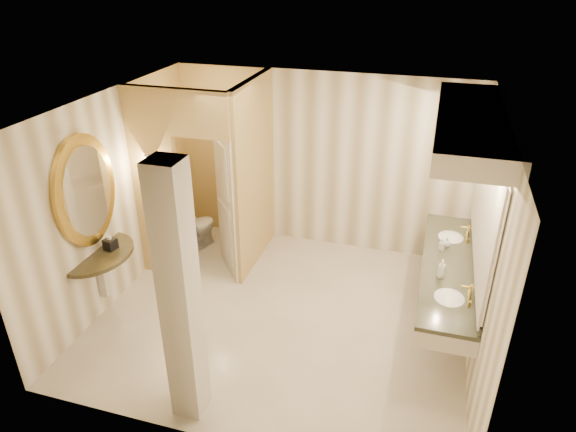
# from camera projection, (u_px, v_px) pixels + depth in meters

# --- Properties ---
(floor) EXTENTS (4.50, 4.50, 0.00)m
(floor) POSITION_uv_depth(u_px,v_px,m) (283.00, 315.00, 6.59)
(floor) COLOR beige
(floor) RESTS_ON ground
(ceiling) EXTENTS (4.50, 4.50, 0.00)m
(ceiling) POSITION_uv_depth(u_px,v_px,m) (281.00, 108.00, 5.36)
(ceiling) COLOR silver
(ceiling) RESTS_ON wall_back
(wall_back) EXTENTS (4.50, 0.02, 2.70)m
(wall_back) POSITION_uv_depth(u_px,v_px,m) (321.00, 162.00, 7.69)
(wall_back) COLOR white
(wall_back) RESTS_ON floor
(wall_front) EXTENTS (4.50, 0.02, 2.70)m
(wall_front) POSITION_uv_depth(u_px,v_px,m) (212.00, 329.00, 4.27)
(wall_front) COLOR white
(wall_front) RESTS_ON floor
(wall_left) EXTENTS (0.02, 4.00, 2.70)m
(wall_left) POSITION_uv_depth(u_px,v_px,m) (114.00, 199.00, 6.55)
(wall_left) COLOR white
(wall_left) RESTS_ON floor
(wall_right) EXTENTS (0.02, 4.00, 2.70)m
(wall_right) POSITION_uv_depth(u_px,v_px,m) (486.00, 250.00, 5.41)
(wall_right) COLOR white
(wall_right) RESTS_ON floor
(toilet_closet) EXTENTS (1.50, 1.55, 2.70)m
(toilet_closet) POSITION_uv_depth(u_px,v_px,m) (224.00, 178.00, 7.07)
(toilet_closet) COLOR #D2BE6E
(toilet_closet) RESTS_ON floor
(wall_sconce) EXTENTS (0.14, 0.14, 0.42)m
(wall_sconce) POSITION_uv_depth(u_px,v_px,m) (150.00, 162.00, 6.66)
(wall_sconce) COLOR gold
(wall_sconce) RESTS_ON toilet_closet
(vanity) EXTENTS (0.75, 2.73, 2.09)m
(vanity) POSITION_uv_depth(u_px,v_px,m) (463.00, 207.00, 5.69)
(vanity) COLOR beige
(vanity) RESTS_ON floor
(console_shelf) EXTENTS (1.05, 1.05, 1.97)m
(console_shelf) POSITION_uv_depth(u_px,v_px,m) (90.00, 218.00, 6.07)
(console_shelf) COLOR black
(console_shelf) RESTS_ON floor
(pillar) EXTENTS (0.30, 0.30, 2.70)m
(pillar) POSITION_uv_depth(u_px,v_px,m) (180.00, 299.00, 4.65)
(pillar) COLOR beige
(pillar) RESTS_ON floor
(tissue_box) EXTENTS (0.16, 0.16, 0.13)m
(tissue_box) POSITION_uv_depth(u_px,v_px,m) (110.00, 244.00, 6.33)
(tissue_box) COLOR black
(tissue_box) RESTS_ON console_shelf
(toilet) EXTENTS (0.55, 0.74, 0.67)m
(toilet) POSITION_uv_depth(u_px,v_px,m) (197.00, 228.00, 7.99)
(toilet) COLOR white
(toilet) RESTS_ON floor
(soap_bottle_a) EXTENTS (0.09, 0.09, 0.15)m
(soap_bottle_a) POSITION_uv_depth(u_px,v_px,m) (442.00, 244.00, 6.31)
(soap_bottle_a) COLOR beige
(soap_bottle_a) RESTS_ON vanity
(soap_bottle_b) EXTENTS (0.11, 0.11, 0.13)m
(soap_bottle_b) POSITION_uv_depth(u_px,v_px,m) (447.00, 242.00, 6.38)
(soap_bottle_b) COLOR silver
(soap_bottle_b) RESTS_ON vanity
(soap_bottle_c) EXTENTS (0.09, 0.09, 0.23)m
(soap_bottle_c) POSITION_uv_depth(u_px,v_px,m) (442.00, 269.00, 5.75)
(soap_bottle_c) COLOR #C6B28C
(soap_bottle_c) RESTS_ON vanity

